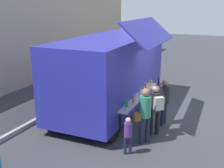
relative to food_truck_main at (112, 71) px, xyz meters
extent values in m
plane|color=#38383D|center=(0.64, -2.00, -1.60)|extent=(60.00, 60.00, 0.00)
cube|color=#2B2EA6|center=(0.00, 0.02, 0.01)|extent=(6.56, 2.73, 2.61)
cube|color=#2B2EA6|center=(-0.58, -1.67, 1.64)|extent=(3.59, 1.05, 0.80)
cube|color=black|center=(-0.60, -1.18, 0.32)|extent=(3.38, 0.24, 1.18)
cube|color=#B7B7BC|center=(-0.59, -1.39, -0.68)|extent=(3.57, 0.49, 0.05)
cylinder|color=green|center=(-1.88, -1.42, -0.53)|extent=(0.08, 0.08, 0.24)
cylinder|color=orange|center=(-1.45, -1.47, -0.52)|extent=(0.07, 0.07, 0.26)
cylinder|color=silver|center=(-1.03, -1.42, -0.54)|extent=(0.06, 0.06, 0.22)
cylinder|color=silver|center=(-0.60, -1.43, -0.52)|extent=(0.08, 0.08, 0.25)
cylinder|color=green|center=(-0.18, -1.36, -0.55)|extent=(0.08, 0.08, 0.19)
cylinder|color=orange|center=(0.27, -1.33, -0.54)|extent=(0.07, 0.07, 0.22)
cylinder|color=yellow|center=(0.71, -1.40, -0.53)|extent=(0.08, 0.08, 0.24)
cube|color=black|center=(3.18, 0.15, 0.48)|extent=(0.16, 2.10, 1.15)
cylinder|color=black|center=(2.48, 1.21, -1.15)|extent=(0.90, 0.28, 0.90)
cylinder|color=black|center=(2.57, -0.96, -1.15)|extent=(0.90, 0.28, 0.90)
cylinder|color=black|center=(-2.58, 1.00, -1.15)|extent=(0.90, 0.28, 0.90)
cylinder|color=black|center=(-2.49, -1.16, -1.15)|extent=(0.90, 0.28, 0.90)
cylinder|color=#2F603A|center=(4.17, 2.32, -1.11)|extent=(0.60, 0.60, 0.98)
cylinder|color=#1F233B|center=(-0.72, -2.30, -1.19)|extent=(0.13, 0.13, 0.81)
cylinder|color=#1F233B|center=(-0.51, -2.32, -1.19)|extent=(0.13, 0.13, 0.81)
cylinder|color=#242429|center=(-0.62, -2.31, -0.48)|extent=(0.34, 0.34, 0.61)
sphere|color=#9A744F|center=(-0.62, -2.31, -0.05)|extent=(0.23, 0.23, 0.23)
cylinder|color=black|center=(-1.60, -2.16, -1.18)|extent=(0.13, 0.13, 0.83)
cylinder|color=black|center=(-1.45, -2.32, -1.18)|extent=(0.13, 0.13, 0.83)
cylinder|color=#242526|center=(-1.53, -2.24, -0.45)|extent=(0.34, 0.34, 0.63)
sphere|color=#DCA086|center=(-1.53, -2.24, -0.02)|extent=(0.23, 0.23, 0.23)
cube|color=beige|center=(-1.72, -2.42, -0.42)|extent=(0.33, 0.33, 0.40)
cylinder|color=#20243A|center=(-2.28, -2.06, -1.16)|extent=(0.14, 0.14, 0.86)
cylinder|color=#20243A|center=(-2.10, -2.21, -1.16)|extent=(0.14, 0.14, 0.86)
cylinder|color=#338C66|center=(-2.19, -2.14, -0.41)|extent=(0.36, 0.36, 0.65)
sphere|color=#A56B50|center=(-2.19, -2.14, 0.04)|extent=(0.24, 0.24, 0.24)
cube|color=brown|center=(-2.41, -1.96, -0.68)|extent=(0.26, 0.25, 0.25)
cylinder|color=#1E243A|center=(-3.06, -1.87, -1.32)|extent=(0.09, 0.09, 0.55)
cylinder|color=#1E243A|center=(-2.98, -2.00, -1.32)|extent=(0.09, 0.09, 0.55)
cylinder|color=#562E81|center=(-3.02, -1.93, -0.84)|extent=(0.23, 0.23, 0.42)
sphere|color=#D4A486|center=(-3.02, -1.93, -0.55)|extent=(0.15, 0.15, 0.15)
camera|label=1|loc=(-9.43, -4.49, 2.51)|focal=43.45mm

